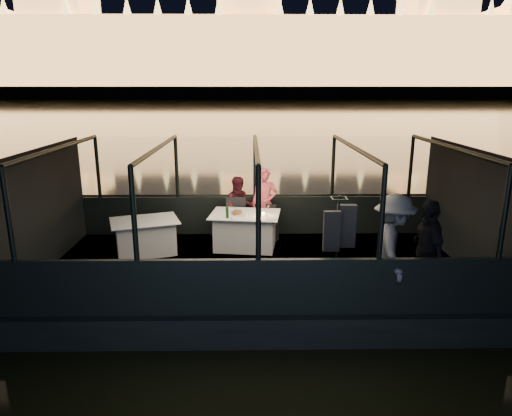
{
  "coord_description": "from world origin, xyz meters",
  "views": [
    {
      "loc": [
        -0.13,
        -8.35,
        3.88
      ],
      "look_at": [
        0.0,
        0.4,
        1.55
      ],
      "focal_mm": 32.0,
      "sensor_mm": 36.0,
      "label": 1
    }
  ],
  "objects_px": {
    "dining_table_central": "(245,231)",
    "wine_bottle": "(227,211)",
    "passenger_stripe": "(393,251)",
    "passenger_dark": "(427,250)",
    "person_woman_coral": "(265,206)",
    "person_man_maroon": "(239,206)",
    "dining_table_aft": "(145,235)",
    "coat_stand": "(337,244)",
    "chair_port_right": "(269,222)",
    "chair_port_left": "(236,222)"
  },
  "relations": [
    {
      "from": "chair_port_right",
      "to": "coat_stand",
      "type": "xyz_separation_m",
      "value": [
        1.01,
        -2.77,
        0.45
      ]
    },
    {
      "from": "chair_port_left",
      "to": "person_man_maroon",
      "type": "bearing_deg",
      "value": 74.28
    },
    {
      "from": "chair_port_left",
      "to": "wine_bottle",
      "type": "height_order",
      "value": "wine_bottle"
    },
    {
      "from": "person_man_maroon",
      "to": "passenger_dark",
      "type": "distance_m",
      "value": 4.46
    },
    {
      "from": "chair_port_left",
      "to": "chair_port_right",
      "type": "xyz_separation_m",
      "value": [
        0.74,
        0.0,
        0.0
      ]
    },
    {
      "from": "dining_table_aft",
      "to": "chair_port_right",
      "type": "distance_m",
      "value": 2.7
    },
    {
      "from": "dining_table_central",
      "to": "chair_port_right",
      "type": "bearing_deg",
      "value": 40.7
    },
    {
      "from": "dining_table_aft",
      "to": "wine_bottle",
      "type": "xyz_separation_m",
      "value": [
        1.72,
        -0.04,
        0.53
      ]
    },
    {
      "from": "coat_stand",
      "to": "wine_bottle",
      "type": "distance_m",
      "value": 2.75
    },
    {
      "from": "coat_stand",
      "to": "passenger_dark",
      "type": "xyz_separation_m",
      "value": [
        1.42,
        -0.18,
        -0.05
      ]
    },
    {
      "from": "person_woman_coral",
      "to": "passenger_stripe",
      "type": "distance_m",
      "value": 3.79
    },
    {
      "from": "wine_bottle",
      "to": "passenger_stripe",
      "type": "bearing_deg",
      "value": -38.89
    },
    {
      "from": "person_man_maroon",
      "to": "dining_table_aft",
      "type": "bearing_deg",
      "value": -154.43
    },
    {
      "from": "passenger_dark",
      "to": "dining_table_aft",
      "type": "bearing_deg",
      "value": -115.17
    },
    {
      "from": "dining_table_aft",
      "to": "chair_port_right",
      "type": "bearing_deg",
      "value": 15.84
    },
    {
      "from": "chair_port_left",
      "to": "person_woman_coral",
      "type": "relative_size",
      "value": 0.59
    },
    {
      "from": "person_man_maroon",
      "to": "wine_bottle",
      "type": "xyz_separation_m",
      "value": [
        -0.23,
        -1.05,
        0.17
      ]
    },
    {
      "from": "person_woman_coral",
      "to": "passenger_dark",
      "type": "height_order",
      "value": "passenger_dark"
    },
    {
      "from": "chair_port_left",
      "to": "passenger_dark",
      "type": "relative_size",
      "value": 0.57
    },
    {
      "from": "passenger_dark",
      "to": "passenger_stripe",
      "type": "bearing_deg",
      "value": -87.68
    },
    {
      "from": "person_man_maroon",
      "to": "chair_port_right",
      "type": "bearing_deg",
      "value": -24.22
    },
    {
      "from": "person_man_maroon",
      "to": "chair_port_left",
      "type": "bearing_deg",
      "value": -108.92
    },
    {
      "from": "dining_table_aft",
      "to": "person_man_maroon",
      "type": "height_order",
      "value": "person_man_maroon"
    },
    {
      "from": "person_woman_coral",
      "to": "wine_bottle",
      "type": "height_order",
      "value": "person_woman_coral"
    },
    {
      "from": "dining_table_aft",
      "to": "passenger_stripe",
      "type": "xyz_separation_m",
      "value": [
        4.46,
        -2.25,
        0.47
      ]
    },
    {
      "from": "person_woman_coral",
      "to": "person_man_maroon",
      "type": "distance_m",
      "value": 0.57
    },
    {
      "from": "passenger_stripe",
      "to": "passenger_dark",
      "type": "relative_size",
      "value": 1.06
    },
    {
      "from": "dining_table_aft",
      "to": "coat_stand",
      "type": "distance_m",
      "value": 4.17
    },
    {
      "from": "passenger_stripe",
      "to": "passenger_dark",
      "type": "height_order",
      "value": "passenger_stripe"
    },
    {
      "from": "wine_bottle",
      "to": "chair_port_right",
      "type": "bearing_deg",
      "value": 41.3
    },
    {
      "from": "dining_table_central",
      "to": "passenger_stripe",
      "type": "distance_m",
      "value": 3.51
    },
    {
      "from": "person_man_maroon",
      "to": "passenger_stripe",
      "type": "xyz_separation_m",
      "value": [
        2.51,
        -3.26,
        0.1
      ]
    },
    {
      "from": "coat_stand",
      "to": "dining_table_aft",
      "type": "bearing_deg",
      "value": 150.55
    },
    {
      "from": "dining_table_central",
      "to": "wine_bottle",
      "type": "xyz_separation_m",
      "value": [
        -0.36,
        -0.33,
        0.53
      ]
    },
    {
      "from": "dining_table_aft",
      "to": "passenger_dark",
      "type": "relative_size",
      "value": 0.8
    },
    {
      "from": "passenger_dark",
      "to": "wine_bottle",
      "type": "distance_m",
      "value": 3.96
    },
    {
      "from": "chair_port_right",
      "to": "chair_port_left",
      "type": "bearing_deg",
      "value": -157.32
    },
    {
      "from": "dining_table_central",
      "to": "coat_stand",
      "type": "bearing_deg",
      "value": -56.64
    },
    {
      "from": "dining_table_central",
      "to": "coat_stand",
      "type": "xyz_separation_m",
      "value": [
        1.53,
        -2.32,
        0.51
      ]
    },
    {
      "from": "person_man_maroon",
      "to": "passenger_dark",
      "type": "height_order",
      "value": "passenger_dark"
    },
    {
      "from": "person_woman_coral",
      "to": "dining_table_aft",
      "type": "bearing_deg",
      "value": -153.89
    },
    {
      "from": "passenger_stripe",
      "to": "passenger_dark",
      "type": "distance_m",
      "value": 0.57
    },
    {
      "from": "person_man_maroon",
      "to": "coat_stand",
      "type": "bearing_deg",
      "value": -63.19
    },
    {
      "from": "dining_table_aft",
      "to": "coat_stand",
      "type": "bearing_deg",
      "value": -29.45
    },
    {
      "from": "coat_stand",
      "to": "passenger_dark",
      "type": "relative_size",
      "value": 1.02
    },
    {
      "from": "chair_port_left",
      "to": "passenger_dark",
      "type": "distance_m",
      "value": 4.34
    },
    {
      "from": "dining_table_central",
      "to": "dining_table_aft",
      "type": "xyz_separation_m",
      "value": [
        -2.08,
        -0.29,
        0.0
      ]
    },
    {
      "from": "dining_table_aft",
      "to": "person_man_maroon",
      "type": "relative_size",
      "value": 0.95
    },
    {
      "from": "coat_stand",
      "to": "person_man_maroon",
      "type": "bearing_deg",
      "value": 118.63
    },
    {
      "from": "chair_port_left",
      "to": "coat_stand",
      "type": "distance_m",
      "value": 3.31
    }
  ]
}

